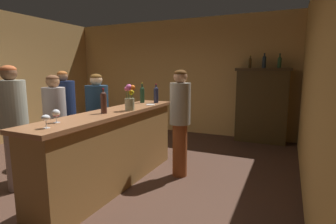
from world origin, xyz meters
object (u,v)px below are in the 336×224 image
Objects in this scene: wine_glass_mid at (46,118)px; patron_in_navy at (13,123)px; wine_bottle_rose at (142,94)px; display_bottle_midleft at (264,61)px; cheese_plate at (150,105)px; bartender at (180,118)px; display_bottle_center at (280,62)px; wine_bottle_malbec at (156,94)px; patron_near_entrance at (98,115)px; patron_redhead at (65,112)px; display_bottle_left at (250,62)px; wine_bottle_syrah at (104,102)px; wine_glass_front at (56,114)px; flower_arrangement at (130,98)px; display_cabinet at (262,104)px; patron_by_cabinet at (55,120)px; bar_counter at (113,149)px.

patron_in_navy is (-1.19, 0.49, -0.24)m from wine_glass_mid.
wine_bottle_rose is 1.08× the size of display_bottle_midleft.
bartender is (0.54, -0.08, -0.16)m from cheese_plate.
display_bottle_center is (2.05, 2.26, 0.57)m from wine_bottle_rose.
wine_bottle_malbec is 0.20× the size of bartender.
patron_in_navy is (-0.32, -1.31, 0.08)m from patron_near_entrance.
display_bottle_center reaches higher than patron_redhead.
display_bottle_left is at bearing -119.19° from bartender.
wine_bottle_rose is at bearing -122.71° from display_bottle_left.
patron_redhead is at bearing 131.96° from wine_glass_mid.
patron_in_navy is (-1.03, -1.63, -0.29)m from wine_bottle_rose.
wine_bottle_syrah is 1.15× the size of display_bottle_left.
display_bottle_midleft is (1.74, 2.26, 0.59)m from wine_bottle_rose.
display_bottle_center is at bearing -131.07° from bartender.
wine_bottle_rose is at bearing -127.67° from display_bottle_midleft.
flower_arrangement is (0.25, 1.05, 0.07)m from wine_glass_front.
display_bottle_left reaches higher than display_cabinet.
display_bottle_center is at bearing 0.00° from display_bottle_midleft.
patron_by_cabinet is 0.95× the size of bartender.
patron_by_cabinet is at bearing -148.01° from cheese_plate.
wine_bottle_malbec is 1.08m from patron_near_entrance.
patron_in_navy reaches higher than flower_arrangement.
wine_glass_mid is 1.31m from patron_in_navy.
display_bottle_midleft is 0.19× the size of patron_in_navy.
wine_bottle_rose is 1.95m from patron_in_navy.
wine_bottle_malbec is at bearing 88.38° from wine_glass_mid.
display_bottle_midleft is at bearing 67.59° from wine_glass_front.
wine_bottle_malbec is 1.68m from patron_redhead.
patron_by_cabinet is 0.65m from patron_redhead.
wine_bottle_rose reaches higher than wine_bottle_syrah.
patron_by_cabinet is at bearing -129.94° from display_cabinet.
display_bottle_center reaches higher than patron_in_navy.
patron_near_entrance is (-0.81, 0.69, 0.31)m from bar_counter.
wine_glass_mid is 0.09× the size of patron_by_cabinet.
bartender is at bearing -115.90° from display_bottle_center.
patron_near_entrance reaches higher than wine_bottle_rose.
flower_arrangement reaches higher than cheese_plate.
bartender reaches higher than patron_near_entrance.
bar_counter is 1.21m from wine_bottle_rose.
patron_near_entrance is (-0.72, -0.31, -0.36)m from wine_bottle_rose.
cheese_plate is at bearing 20.51° from patron_in_navy.
patron_near_entrance is at bearing -133.73° from display_bottle_midleft.
wine_bottle_malbec is (0.11, 1.25, -0.00)m from wine_bottle_syrah.
wine_glass_front is 1.38m from patron_by_cabinet.
patron_near_entrance is 0.93× the size of patron_in_navy.
patron_by_cabinet is at bearing -66.73° from patron_near_entrance.
wine_bottle_syrah is 3.73m from display_bottle_left.
display_cabinet is at bearing 55.20° from wine_bottle_malbec.
display_bottle_midleft reaches higher than display_bottle_center.
display_bottle_left is 0.18× the size of patron_near_entrance.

